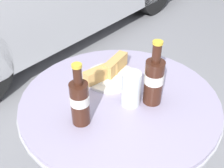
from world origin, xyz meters
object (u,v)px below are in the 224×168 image
drinking_glass (131,90)px  cola_bottle_right (80,101)px  lunch_plate_near (110,73)px  cola_bottle_left (154,80)px  bistro_table (119,125)px

drinking_glass → cola_bottle_right: bearing=157.9°
drinking_glass → lunch_plate_near: 0.19m
cola_bottle_left → cola_bottle_right: 0.28m
cola_bottle_left → drinking_glass: bearing=137.8°
cola_bottle_right → lunch_plate_near: cola_bottle_right is taller
cola_bottle_left → cola_bottle_right: cola_bottle_left is taller
cola_bottle_left → lunch_plate_near: 0.24m
drinking_glass → bistro_table: bearing=89.6°
bistro_table → lunch_plate_near: 0.22m
cola_bottle_right → cola_bottle_left: bearing=-27.9°
cola_bottle_right → lunch_plate_near: bearing=18.9°
bistro_table → cola_bottle_right: cola_bottle_right is taller
bistro_table → cola_bottle_right: (-0.19, 0.03, 0.24)m
cola_bottle_right → lunch_plate_near: size_ratio=0.97×
bistro_table → lunch_plate_near: (0.08, 0.12, 0.17)m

